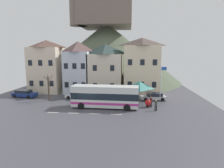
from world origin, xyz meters
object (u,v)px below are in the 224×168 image
at_px(townhouse_00, 47,66).
at_px(hilltop_castle, 106,50).
at_px(bus_shelter, 139,85).
at_px(townhouse_01, 79,67).
at_px(pedestrian_01, 156,105).
at_px(pedestrian_00, 151,101).
at_px(harbour_buoy, 148,103).
at_px(townhouse_03, 141,66).
at_px(transit_bus, 105,97).
at_px(flagpole, 161,81).
at_px(bare_tree_00, 49,88).
at_px(townhouse_02, 105,69).
at_px(parked_car_01, 24,94).
at_px(public_bench, 150,97).
at_px(parked_car_02, 77,95).
at_px(parked_car_00, 153,97).

height_order(townhouse_00, hilltop_castle, hilltop_castle).
bearing_deg(hilltop_castle, bus_shelter, -71.38).
distance_m(townhouse_01, bus_shelter, 14.91).
relative_size(bus_shelter, pedestrian_01, 2.19).
height_order(townhouse_00, pedestrian_00, townhouse_00).
relative_size(townhouse_00, harbour_buoy, 8.99).
xyz_separation_m(townhouse_01, pedestrian_01, (14.61, -12.33, -4.40)).
bearing_deg(townhouse_03, harbour_buoy, -87.05).
xyz_separation_m(transit_bus, pedestrian_00, (7.09, 1.05, -0.80)).
relative_size(townhouse_03, hilltop_castle, 0.26).
bearing_deg(pedestrian_00, pedestrian_01, -77.32).
xyz_separation_m(transit_bus, bus_shelter, (5.36, 3.50, 1.29)).
distance_m(hilltop_castle, bus_shelter, 27.72).
distance_m(flagpole, bare_tree_00, 19.57).
distance_m(townhouse_03, bus_shelter, 7.87).
xyz_separation_m(townhouse_03, harbour_buoy, (0.52, -10.05, -4.96)).
xyz_separation_m(townhouse_01, transit_bus, (7.07, -11.38, -3.64)).
bearing_deg(townhouse_00, townhouse_03, -1.84).
height_order(bus_shelter, harbour_buoy, bus_shelter).
height_order(townhouse_00, townhouse_02, townhouse_00).
bearing_deg(parked_car_01, townhouse_03, 20.47).
bearing_deg(bus_shelter, transit_bus, -146.87).
height_order(townhouse_00, bare_tree_00, townhouse_00).
bearing_deg(townhouse_01, harbour_buoy, -37.71).
distance_m(townhouse_01, parked_car_01, 11.73).
height_order(townhouse_02, bare_tree_00, townhouse_02).
bearing_deg(public_bench, pedestrian_01, -89.68).
distance_m(bus_shelter, flagpole, 4.01).
bearing_deg(parked_car_02, pedestrian_00, 163.75).
bearing_deg(townhouse_02, transit_bus, -83.29).
relative_size(townhouse_00, parked_car_01, 2.30).
bearing_deg(townhouse_02, parked_car_02, -127.69).
distance_m(bus_shelter, parked_car_01, 21.87).
bearing_deg(townhouse_03, transit_bus, -119.11).
bearing_deg(parked_car_00, parked_car_02, -4.60).
height_order(townhouse_03, flagpole, townhouse_03).
relative_size(townhouse_00, public_bench, 7.29).
height_order(bus_shelter, pedestrian_00, bus_shelter).
bearing_deg(townhouse_00, hilltop_castle, 58.71).
bearing_deg(pedestrian_01, bare_tree_00, 166.12).
bearing_deg(harbour_buoy, bus_shelter, 114.49).
distance_m(transit_bus, public_bench, 9.62).
height_order(townhouse_02, parked_car_02, townhouse_02).
distance_m(transit_bus, parked_car_01, 17.29).
bearing_deg(parked_car_01, hilltop_castle, 68.53).
bearing_deg(townhouse_01, bare_tree_00, -112.70).
relative_size(parked_car_01, harbour_buoy, 3.90).
bearing_deg(hilltop_castle, townhouse_00, -121.29).
distance_m(townhouse_02, harbour_buoy, 13.96).
bearing_deg(flagpole, bus_shelter, -160.77).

